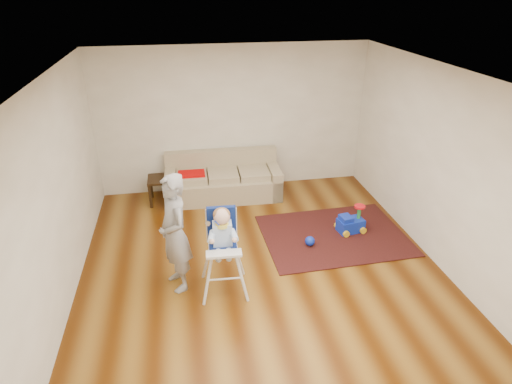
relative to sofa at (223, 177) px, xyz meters
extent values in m
plane|color=#482105|center=(0.28, -2.30, -0.41)|extent=(5.50, 5.50, 0.00)
cube|color=beige|center=(0.28, 0.45, 0.94)|extent=(5.00, 0.04, 2.70)
cube|color=beige|center=(-2.22, -2.30, 0.94)|extent=(0.04, 5.50, 2.70)
cube|color=beige|center=(2.78, -2.30, 0.94)|extent=(0.04, 5.50, 2.70)
cube|color=white|center=(0.28, -2.30, 2.29)|extent=(5.00, 5.50, 0.04)
cube|color=#C50606|center=(-0.57, -0.05, 0.13)|extent=(0.49, 0.32, 0.04)
cube|color=black|center=(1.58, -1.69, -0.40)|extent=(2.27, 1.73, 0.02)
sphere|color=#112FC3|center=(1.11, -1.91, -0.31)|extent=(0.15, 0.15, 0.15)
cylinder|color=#112FC3|center=(-0.35, -2.79, 0.67)|extent=(0.02, 0.12, 0.01)
imported|color=gray|center=(-0.88, -2.49, 0.40)|extent=(0.56, 0.68, 1.61)
camera|label=1|loc=(-0.69, -7.19, 3.27)|focal=30.00mm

